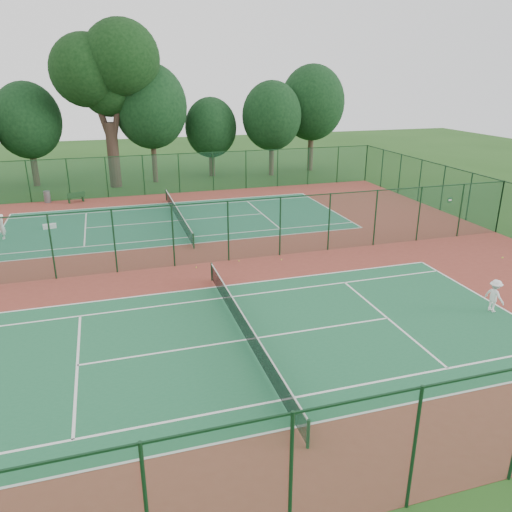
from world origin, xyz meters
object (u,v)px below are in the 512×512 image
Objects in this scene: trash_bin at (47,197)px; bench at (76,197)px; big_tree at (106,70)px; kit_bag at (50,226)px; player_near at (495,296)px; player_far at (2,227)px.

trash_bin is 0.65× the size of bench.
kit_bag is at bearing -111.26° from big_tree.
trash_bin is 12.45m from big_tree.
kit_bag is (0.75, -7.98, -0.32)m from trash_bin.
trash_bin is at bearing 143.77° from bench.
kit_bag is at bearing 36.27° from player_near.
player_near is 27.83m from kit_bag.
trash_bin is 1.11× the size of kit_bag.
bench is 7.46m from kit_bag.
player_near is at bearing -65.16° from big_tree.
big_tree is (5.03, 12.92, 10.18)m from kit_bag.
player_far is 3.13m from kit_bag.
player_far is at bearing -101.37° from trash_bin.
player_near is 1.56× the size of trash_bin.
kit_bag is at bearing -121.31° from bench.
trash_bin reaches higher than kit_bag.
trash_bin is (1.91, 9.51, -0.33)m from player_far.
big_tree is at bearing 38.50° from bench.
player_far reaches higher than trash_bin.
player_near is at bearing 36.81° from player_far.
trash_bin is at bearing 27.53° from player_near.
trash_bin is at bearing -139.44° from big_tree.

